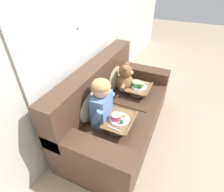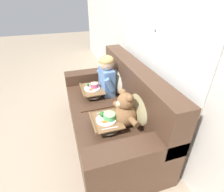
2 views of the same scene
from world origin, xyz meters
name	(u,v)px [view 2 (image 2 of 2)]	position (x,y,z in m)	size (l,w,h in m)	color
ground_plane	(109,135)	(0.00, 0.00, 0.00)	(14.00, 14.00, 0.00)	tan
wall_back_with_window	(159,36)	(0.00, 0.59, 1.30)	(8.00, 0.08, 2.60)	beige
couch	(113,114)	(0.00, 0.07, 0.35)	(1.85, 0.91, 0.98)	#4C3323
throw_pillow_behind_child	(119,78)	(-0.35, 0.26, 0.67)	(0.43, 0.21, 0.45)	#C1B293
throw_pillow_behind_teddy	(141,106)	(0.35, 0.26, 0.67)	(0.43, 0.21, 0.45)	tan
child_figure	(107,74)	(-0.35, 0.08, 0.77)	(0.40, 0.20, 0.56)	#5B84BC
teddy_bear	(125,111)	(0.35, 0.08, 0.64)	(0.44, 0.31, 0.41)	brown
lap_tray_child	(92,91)	(-0.35, -0.13, 0.53)	(0.38, 0.29, 0.18)	#473D33
lap_tray_teddy	(106,123)	(0.35, -0.13, 0.53)	(0.35, 0.31, 0.19)	#473D33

